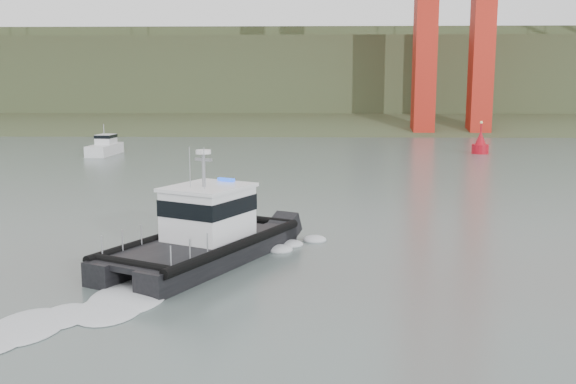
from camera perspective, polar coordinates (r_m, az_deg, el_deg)
name	(u,v)px	position (r m, az deg, el deg)	size (l,w,h in m)	color
ground	(262,325)	(19.54, -2.29, -11.75)	(400.00, 400.00, 0.00)	slate
headlands	(301,86)	(143.68, 1.15, 9.41)	(500.00, 105.36, 27.12)	#3E4C2B
patrol_boat	(205,232)	(26.32, -7.43, -3.57)	(7.53, 10.20, 4.69)	black
motorboat	(105,147)	(69.25, -15.95, 3.88)	(2.32, 6.06, 3.28)	white
nav_buoy	(480,145)	(70.59, 16.72, 4.06)	(1.74, 1.74, 3.62)	#B60C1A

